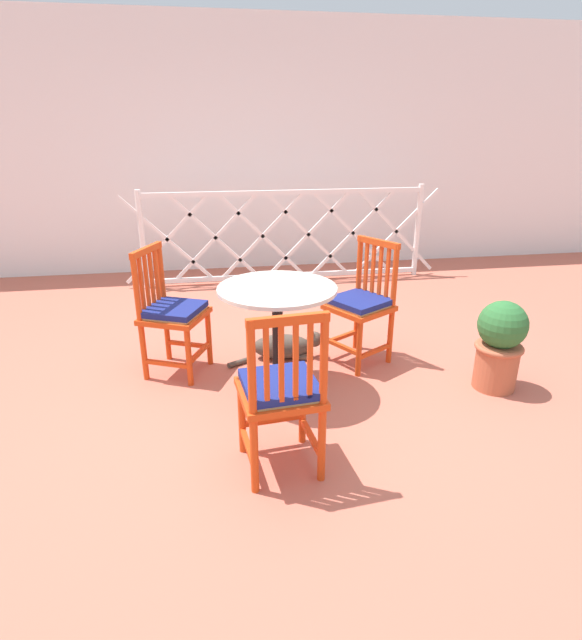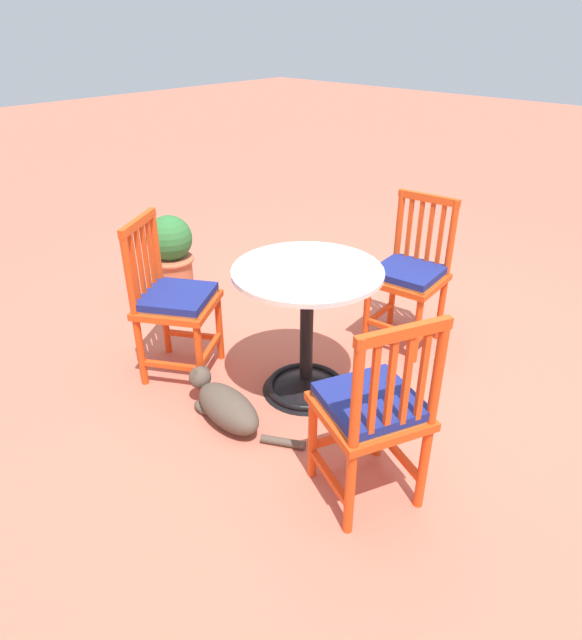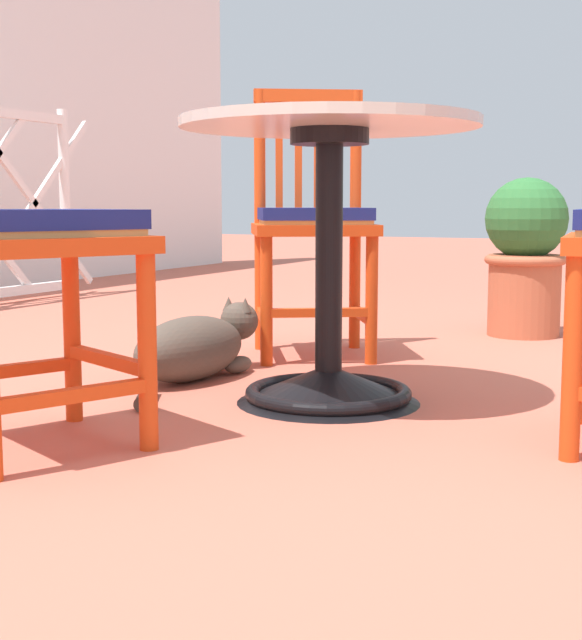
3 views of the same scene
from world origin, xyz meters
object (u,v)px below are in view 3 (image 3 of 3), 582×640
Objects in this scene: orange_chair_near_fence at (21,237)px; orange_chair_at_corner at (313,225)px; tabby_cat at (198,347)px; terracotta_planter at (526,253)px; cafe_table at (329,294)px.

orange_chair_at_corner is at bearing -1.86° from orange_chair_near_fence.
tabby_cat is at bearing 166.31° from orange_chair_at_corner.
orange_chair_near_fence reaches higher than terracotta_planter.
orange_chair_at_corner is (0.67, 0.35, 0.16)m from cafe_table.
orange_chair_at_corner is 1.47× the size of terracotta_planter.
terracotta_planter is (2.15, -0.60, -0.12)m from orange_chair_near_fence.
tabby_cat is 1.51m from terracotta_planter.
orange_chair_at_corner is 0.98m from terracotta_planter.
orange_chair_at_corner and orange_chair_near_fence have the same top height.
terracotta_planter is (1.33, -0.69, 0.23)m from tabby_cat.
orange_chair_at_corner is 0.65m from tabby_cat.
terracotta_planter reaches higher than tabby_cat.
terracotta_planter is (0.79, -0.56, -0.12)m from orange_chair_at_corner.
terracotta_planter is at bearing -35.17° from orange_chair_at_corner.
tabby_cat is at bearing 152.57° from terracotta_planter.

